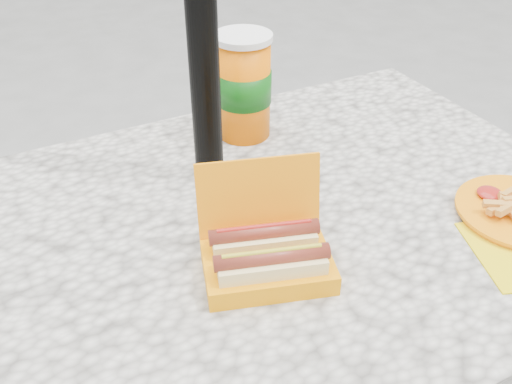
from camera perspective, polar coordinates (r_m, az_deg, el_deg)
name	(u,v)px	position (r m, az deg, el deg)	size (l,w,h in m)	color
picnic_table	(250,274)	(0.99, -0.57, -8.20)	(1.20, 0.80, 0.75)	beige
hotdog_box	(267,255)	(0.81, 1.11, -6.28)	(0.21, 0.19, 0.15)	orange
soda_cup	(244,86)	(1.11, -1.25, 10.54)	(0.11, 0.11, 0.21)	#FF6E00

